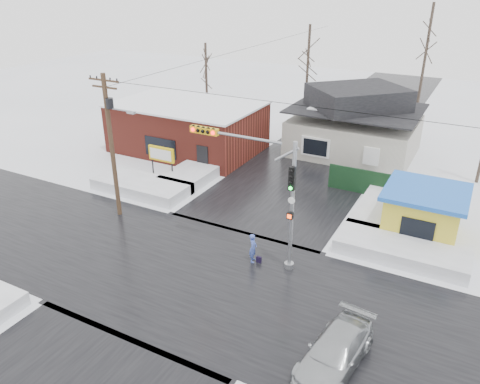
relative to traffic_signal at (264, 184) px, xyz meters
The scene contains 20 objects.
ground 5.94m from the traffic_signal, 129.36° to the right, with size 120.00×120.00×0.00m, color white.
road_ns 5.94m from the traffic_signal, 129.36° to the right, with size 10.00×120.00×0.02m, color black.
road_ew 5.94m from the traffic_signal, 129.36° to the right, with size 120.00×10.00×0.02m, color black.
snowbank_nw 12.81m from the traffic_signal, 160.57° to the left, with size 7.00×3.00×0.80m, color white.
snowbank_ne 8.75m from the traffic_signal, 31.56° to the left, with size 7.00×3.00×0.80m, color white.
snowbank_nside_w 13.70m from the traffic_signal, 136.24° to the left, with size 3.00×8.00×0.80m, color white.
snowbank_nside_e 10.94m from the traffic_signal, 63.18° to the left, with size 3.00×8.00×0.80m, color white.
traffic_signal is the anchor object (origin of this frame).
utility_pole 10.39m from the traffic_signal, behind, with size 3.15×0.44×9.00m.
brick_building 18.87m from the traffic_signal, 135.87° to the left, with size 12.20×8.20×4.12m.
marquee_sign 13.42m from the traffic_signal, 150.28° to the left, with size 2.20×0.21×2.55m.
house 19.13m from the traffic_signal, 91.29° to the left, with size 10.40×8.40×5.76m.
kiosk 10.43m from the traffic_signal, 44.84° to the left, with size 4.60×4.60×2.88m.
fence 12.31m from the traffic_signal, 69.77° to the left, with size 8.00×0.12×1.80m, color black.
tree_far_left 24.16m from the traffic_signal, 105.60° to the left, with size 3.00×3.00×10.00m.
tree_far_mid 25.78m from the traffic_signal, 81.89° to the left, with size 3.00×3.00×12.00m.
tree_far_west 26.75m from the traffic_signal, 128.00° to the left, with size 3.00×3.00×8.00m.
pedestrian 3.75m from the traffic_signal, 141.50° to the right, with size 0.60×0.39×1.64m, color #3F55B3.
car 8.81m from the traffic_signal, 43.25° to the right, with size 1.89×4.66×1.35m, color #A4A8AB.
shopping_bag 4.37m from the traffic_signal, 98.95° to the right, with size 0.28×0.12×0.35m, color black.
Camera 1 is at (11.47, -16.46, 14.04)m, focal length 35.00 mm.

